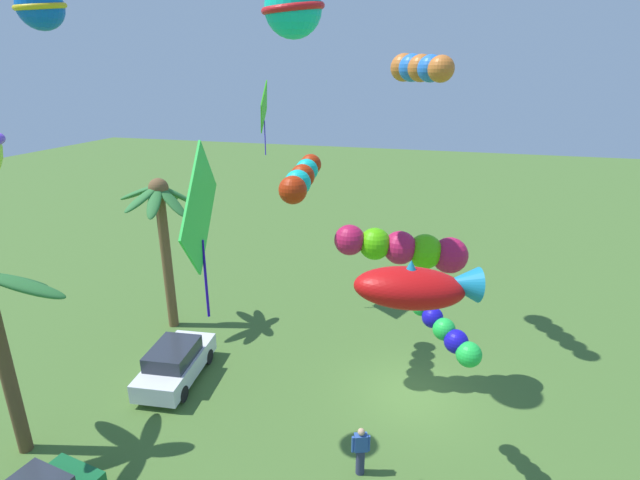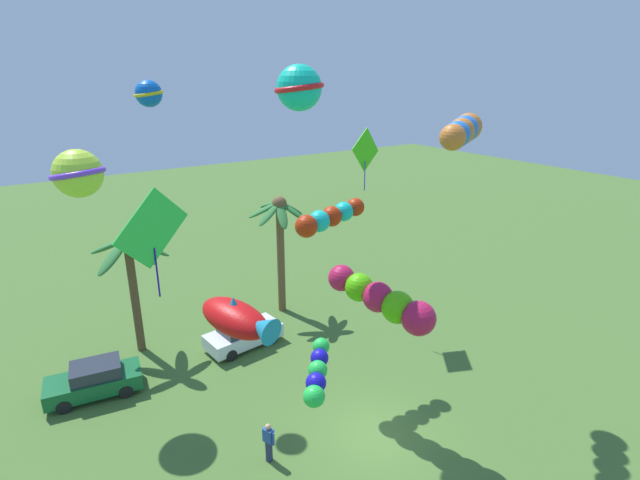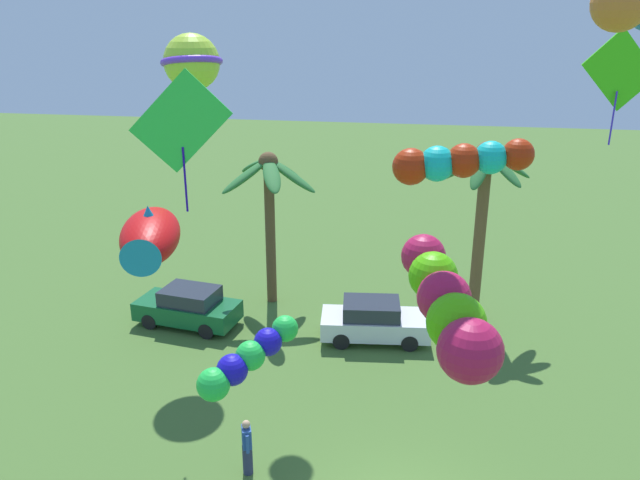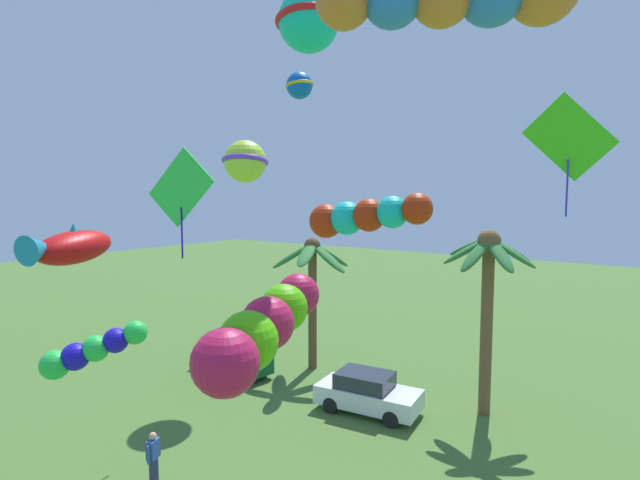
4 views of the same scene
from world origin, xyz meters
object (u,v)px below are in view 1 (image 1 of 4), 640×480
at_px(kite_ball_5, 293,8).
at_px(kite_diamond_6, 264,108).
at_px(kite_tube_1, 301,178).
at_px(kite_fish_3, 417,287).
at_px(parked_car_0, 175,363).
at_px(kite_diamond_7, 200,212).
at_px(spectator_0, 361,451).
at_px(kite_tube_9, 406,249).
at_px(kite_ball_4, 40,7).
at_px(kite_tube_8, 419,68).
at_px(kite_tube_2, 447,332).
at_px(palm_tree_0, 162,219).

height_order(kite_ball_5, kite_diamond_6, kite_ball_5).
xyz_separation_m(kite_tube_1, kite_fish_3, (-6.27, -4.64, -0.81)).
height_order(parked_car_0, kite_diamond_7, kite_diamond_7).
height_order(spectator_0, kite_diamond_6, kite_diamond_6).
height_order(parked_car_0, spectator_0, spectator_0).
relative_size(spectator_0, kite_diamond_7, 0.41).
xyz_separation_m(kite_diamond_7, kite_tube_9, (7.11, -3.67, -2.99)).
relative_size(spectator_0, kite_diamond_6, 0.49).
height_order(kite_ball_4, kite_tube_8, kite_ball_4).
distance_m(kite_tube_2, kite_diamond_7, 7.20).
xyz_separation_m(kite_tube_2, kite_tube_8, (7.77, 1.86, 6.70)).
bearing_deg(spectator_0, kite_fish_3, -136.88).
xyz_separation_m(kite_tube_1, kite_ball_5, (-1.56, -0.33, 5.24)).
bearing_deg(kite_diamond_6, kite_fish_3, -143.98).
distance_m(kite_tube_1, kite_tube_8, 6.28).
relative_size(parked_car_0, kite_tube_8, 1.11).
distance_m(kite_tube_1, kite_tube_9, 4.43).
distance_m(kite_ball_5, kite_diamond_7, 7.26).
bearing_deg(kite_tube_8, kite_ball_4, 139.15).
relative_size(palm_tree_0, kite_tube_9, 1.55).
bearing_deg(palm_tree_0, kite_tube_8, -77.47).
bearing_deg(kite_tube_2, spectator_0, 109.60).
xyz_separation_m(palm_tree_0, kite_diamond_7, (-8.65, -7.01, 3.25)).
relative_size(spectator_0, kite_ball_4, 1.22).
xyz_separation_m(spectator_0, kite_tube_8, (8.52, -0.23, 10.53)).
height_order(kite_diamond_7, kite_tube_9, kite_diamond_7).
xyz_separation_m(kite_tube_2, kite_ball_4, (-1.56, 9.93, 8.00)).
bearing_deg(palm_tree_0, kite_ball_5, -112.21).
bearing_deg(kite_tube_2, parked_car_0, 79.61).
bearing_deg(spectator_0, kite_tube_2, -70.40).
bearing_deg(kite_ball_5, parked_car_0, 99.01).
distance_m(kite_tube_1, kite_diamond_7, 7.32).
xyz_separation_m(parked_car_0, kite_ball_4, (-3.35, 0.16, 11.89)).
bearing_deg(kite_diamond_7, kite_ball_4, 71.03).
distance_m(palm_tree_0, spectator_0, 12.68).
xyz_separation_m(palm_tree_0, kite_diamond_6, (3.04, -3.71, 4.50)).
relative_size(kite_fish_3, kite_tube_9, 0.65).
xyz_separation_m(kite_fish_3, kite_diamond_6, (10.69, 7.77, 2.84)).
relative_size(kite_fish_3, kite_ball_5, 1.14).
bearing_deg(kite_diamond_6, kite_tube_9, -123.31).
bearing_deg(kite_tube_1, parked_car_0, 117.77).
xyz_separation_m(kite_tube_1, kite_ball_4, (-5.66, 4.55, 4.98)).
relative_size(kite_tube_2, kite_ball_4, 1.49).
relative_size(kite_tube_1, kite_tube_2, 1.82).
bearing_deg(palm_tree_0, kite_diamond_7, -140.97).
distance_m(kite_tube_2, kite_tube_9, 4.31).
relative_size(kite_ball_5, kite_diamond_7, 0.66).
xyz_separation_m(parked_car_0, spectator_0, (-2.53, -7.68, 0.06)).
xyz_separation_m(palm_tree_0, kite_ball_4, (-7.03, -2.30, 7.44)).
bearing_deg(kite_ball_4, kite_ball_5, -49.98).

